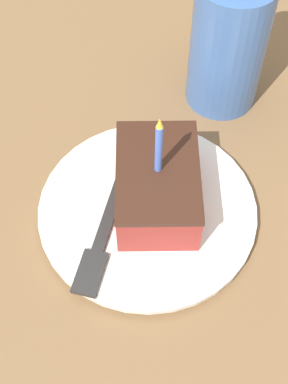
{
  "coord_description": "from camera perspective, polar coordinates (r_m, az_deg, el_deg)",
  "views": [
    {
      "loc": [
        0.01,
        0.28,
        0.48
      ],
      "look_at": [
        0.0,
        -0.01,
        0.04
      ],
      "focal_mm": 50.0,
      "sensor_mm": 36.0,
      "label": 1
    }
  ],
  "objects": [
    {
      "name": "ground_plane",
      "position": [
        0.57,
        0.37,
        -4.26
      ],
      "size": [
        2.4,
        2.4,
        0.04
      ],
      "color": "brown",
      "rests_on": "ground"
    },
    {
      "name": "cake_slice",
      "position": [
        0.52,
        1.44,
        0.76
      ],
      "size": [
        0.08,
        0.12,
        0.12
      ],
      "color": "#99332D",
      "rests_on": "plate"
    },
    {
      "name": "plate",
      "position": [
        0.55,
        -0.0,
        -1.98
      ],
      "size": [
        0.22,
        0.22,
        0.02
      ],
      "color": "white",
      "rests_on": "ground_plane"
    },
    {
      "name": "fork",
      "position": [
        0.53,
        -4.26,
        -4.12
      ],
      "size": [
        0.06,
        0.16,
        0.0
      ],
      "color": "#262626",
      "rests_on": "plate"
    },
    {
      "name": "bottle",
      "position": [
        0.61,
        9.06,
        15.83
      ],
      "size": [
        0.08,
        0.08,
        0.21
      ],
      "color": "#3F66A5",
      "rests_on": "ground_plane"
    }
  ]
}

